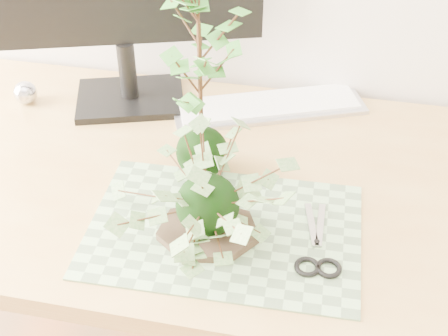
# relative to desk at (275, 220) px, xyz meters

# --- Properties ---
(desk) EXTENTS (1.60, 0.70, 0.74)m
(desk) POSITION_rel_desk_xyz_m (0.00, 0.00, 0.00)
(desk) COLOR tan
(desk) RESTS_ON ground_plane
(cutting_mat) EXTENTS (0.48, 0.33, 0.00)m
(cutting_mat) POSITION_rel_desk_xyz_m (-0.07, -0.14, 0.09)
(cutting_mat) COLOR #56724F
(cutting_mat) RESTS_ON desk
(stone_dish) EXTENTS (0.21, 0.21, 0.01)m
(stone_dish) POSITION_rel_desk_xyz_m (-0.10, -0.16, 0.10)
(stone_dish) COLOR black
(stone_dish) RESTS_ON cutting_mat
(ivy_kokedama) EXTENTS (0.32, 0.32, 0.21)m
(ivy_kokedama) POSITION_rel_desk_xyz_m (-0.10, -0.16, 0.21)
(ivy_kokedama) COLOR black
(ivy_kokedama) RESTS_ON stone_dish
(maple_kokedama) EXTENTS (0.25, 0.25, 0.41)m
(maple_kokedama) POSITION_rel_desk_xyz_m (-0.15, 0.01, 0.38)
(maple_kokedama) COLOR black
(maple_kokedama) RESTS_ON desk
(keyboard) EXTENTS (0.44, 0.28, 0.02)m
(keyboard) POSITION_rel_desk_xyz_m (-0.06, 0.26, 0.10)
(keyboard) COLOR #B2B2BA
(keyboard) RESTS_ON desk
(foil_ball) EXTENTS (0.05, 0.05, 0.05)m
(foil_ball) POSITION_rel_desk_xyz_m (-0.59, 0.18, 0.11)
(foil_ball) COLOR silver
(foil_ball) RESTS_ON desk
(scissors) EXTENTS (0.08, 0.18, 0.01)m
(scissors) POSITION_rel_desk_xyz_m (0.09, -0.18, 0.10)
(scissors) COLOR #969696
(scissors) RESTS_ON cutting_mat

